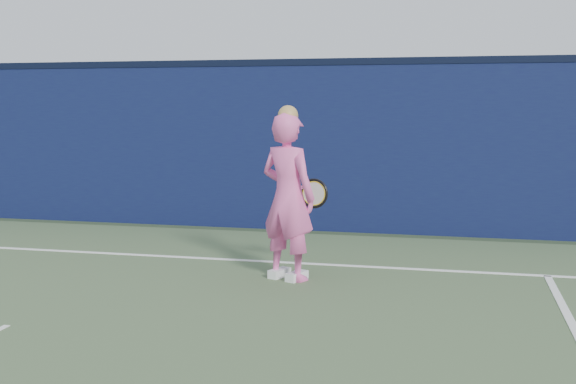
# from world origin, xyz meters

# --- Properties ---
(backstop_wall) EXTENTS (24.00, 0.40, 2.50)m
(backstop_wall) POSITION_xyz_m (0.00, 6.50, 1.25)
(backstop_wall) COLOR #0D123C
(backstop_wall) RESTS_ON ground
(wall_cap) EXTENTS (24.00, 0.42, 0.10)m
(wall_cap) POSITION_xyz_m (0.00, 6.50, 2.55)
(wall_cap) COLOR black
(wall_cap) RESTS_ON backstop_wall
(player) EXTENTS (0.79, 0.67, 1.91)m
(player) POSITION_xyz_m (1.99, 3.23, 0.92)
(player) COLOR pink
(player) RESTS_ON ground
(racket) EXTENTS (0.59, 0.32, 0.34)m
(racket) POSITION_xyz_m (2.18, 3.61, 0.91)
(racket) COLOR black
(racket) RESTS_ON ground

